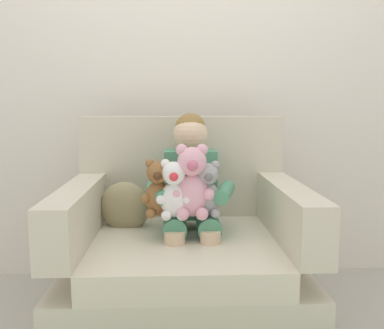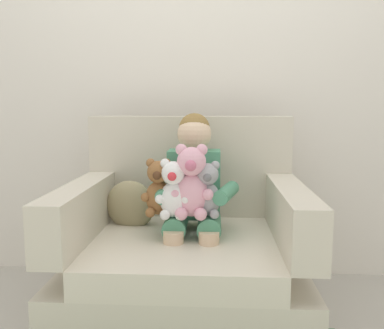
{
  "view_description": "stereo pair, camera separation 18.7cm",
  "coord_description": "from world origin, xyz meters",
  "px_view_note": "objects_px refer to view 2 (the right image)",
  "views": [
    {
      "loc": [
        -0.04,
        -1.9,
        1.07
      ],
      "look_at": [
        0.04,
        -0.05,
        0.81
      ],
      "focal_mm": 38.55,
      "sensor_mm": 36.0,
      "label": 1
    },
    {
      "loc": [
        0.14,
        -1.9,
        1.07
      ],
      "look_at": [
        0.04,
        -0.05,
        0.81
      ],
      "focal_mm": 38.55,
      "sensor_mm": 36.0,
      "label": 2
    }
  ],
  "objects_px": {
    "plush_pink": "(192,184)",
    "throw_pillow": "(130,205)",
    "armchair": "(186,259)",
    "plush_grey": "(207,191)",
    "plush_brown": "(159,189)",
    "seated_child": "(194,189)",
    "plush_white": "(173,191)"
  },
  "relations": [
    {
      "from": "plush_pink",
      "to": "throw_pillow",
      "type": "bearing_deg",
      "value": 155.29
    },
    {
      "from": "plush_brown",
      "to": "plush_pink",
      "type": "xyz_separation_m",
      "value": [
        0.15,
        -0.03,
        0.03
      ]
    },
    {
      "from": "plush_white",
      "to": "seated_child",
      "type": "bearing_deg",
      "value": 44.91
    },
    {
      "from": "plush_grey",
      "to": "plush_brown",
      "type": "bearing_deg",
      "value": 163.35
    },
    {
      "from": "plush_white",
      "to": "throw_pillow",
      "type": "height_order",
      "value": "plush_white"
    },
    {
      "from": "seated_child",
      "to": "plush_white",
      "type": "relative_size",
      "value": 3.04
    },
    {
      "from": "armchair",
      "to": "plush_grey",
      "type": "xyz_separation_m",
      "value": [
        0.11,
        -0.1,
        0.36
      ]
    },
    {
      "from": "plush_pink",
      "to": "throw_pillow",
      "type": "height_order",
      "value": "plush_pink"
    },
    {
      "from": "seated_child",
      "to": "plush_brown",
      "type": "bearing_deg",
      "value": -144.85
    },
    {
      "from": "armchair",
      "to": "plush_pink",
      "type": "height_order",
      "value": "armchair"
    },
    {
      "from": "plush_grey",
      "to": "throw_pillow",
      "type": "bearing_deg",
      "value": 136.32
    },
    {
      "from": "seated_child",
      "to": "throw_pillow",
      "type": "bearing_deg",
      "value": 160.64
    },
    {
      "from": "seated_child",
      "to": "plush_white",
      "type": "height_order",
      "value": "seated_child"
    },
    {
      "from": "plush_pink",
      "to": "plush_brown",
      "type": "bearing_deg",
      "value": -177.91
    },
    {
      "from": "plush_white",
      "to": "plush_grey",
      "type": "relative_size",
      "value": 1.05
    },
    {
      "from": "plush_white",
      "to": "plush_grey",
      "type": "height_order",
      "value": "plush_white"
    },
    {
      "from": "plush_pink",
      "to": "throw_pillow",
      "type": "xyz_separation_m",
      "value": [
        -0.33,
        0.25,
        -0.17
      ]
    },
    {
      "from": "armchair",
      "to": "plush_brown",
      "type": "height_order",
      "value": "armchair"
    },
    {
      "from": "plush_white",
      "to": "plush_pink",
      "type": "distance_m",
      "value": 0.09
    },
    {
      "from": "armchair",
      "to": "plush_white",
      "type": "height_order",
      "value": "armchair"
    },
    {
      "from": "armchair",
      "to": "plush_grey",
      "type": "bearing_deg",
      "value": -41.87
    },
    {
      "from": "plush_brown",
      "to": "plush_grey",
      "type": "distance_m",
      "value": 0.23
    },
    {
      "from": "plush_white",
      "to": "plush_brown",
      "type": "bearing_deg",
      "value": 134.41
    },
    {
      "from": "armchair",
      "to": "plush_brown",
      "type": "bearing_deg",
      "value": -143.97
    },
    {
      "from": "armchair",
      "to": "plush_white",
      "type": "bearing_deg",
      "value": -110.5
    },
    {
      "from": "plush_pink",
      "to": "plush_grey",
      "type": "xyz_separation_m",
      "value": [
        0.07,
        0.02,
        -0.04
      ]
    },
    {
      "from": "plush_brown",
      "to": "plush_grey",
      "type": "relative_size",
      "value": 1.03
    },
    {
      "from": "seated_child",
      "to": "throw_pillow",
      "type": "distance_m",
      "value": 0.37
    },
    {
      "from": "plush_grey",
      "to": "throw_pillow",
      "type": "distance_m",
      "value": 0.48
    },
    {
      "from": "plush_brown",
      "to": "plush_pink",
      "type": "distance_m",
      "value": 0.16
    },
    {
      "from": "plush_brown",
      "to": "throw_pillow",
      "type": "bearing_deg",
      "value": 134.78
    },
    {
      "from": "plush_brown",
      "to": "plush_white",
      "type": "distance_m",
      "value": 0.08
    }
  ]
}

